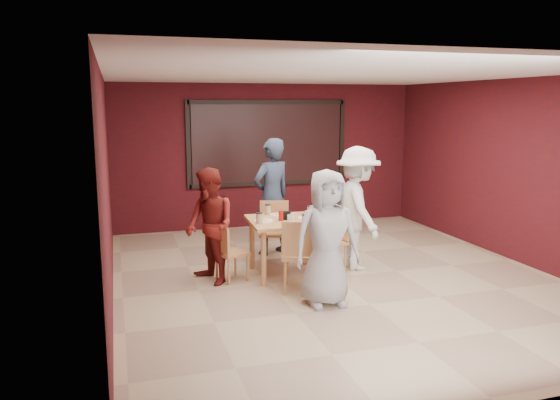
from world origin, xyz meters
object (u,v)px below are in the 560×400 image
object	(u,v)px
chair_right	(334,237)
diner_right	(357,208)
diner_left	(210,226)
chair_left	(228,250)
chair_front	(300,252)
diner_back	(272,197)
diner_front	(327,238)
chair_back	(274,228)
dining_table	(286,227)

from	to	relation	value
chair_right	diner_right	xyz separation A→B (m)	(0.36, -0.01, 0.42)
diner_left	chair_left	bearing A→B (deg)	67.93
chair_front	diner_back	xyz separation A→B (m)	(0.18, 1.93, 0.39)
diner_front	diner_back	xyz separation A→B (m)	(0.01, 2.41, 0.11)
chair_back	chair_right	world-z (taller)	chair_back
chair_front	chair_left	world-z (taller)	chair_front
chair_right	diner_front	distance (m)	1.46
dining_table	chair_left	world-z (taller)	dining_table
chair_back	diner_right	bearing A→B (deg)	-34.41
diner_front	diner_back	bearing A→B (deg)	91.32
diner_front	diner_right	world-z (taller)	diner_right
diner_back	chair_right	bearing A→B (deg)	96.51
chair_front	diner_right	bearing A→B (deg)	34.25
dining_table	chair_back	distance (m)	0.75
diner_front	diner_right	distance (m)	1.60
chair_front	diner_front	world-z (taller)	diner_front
chair_back	diner_back	size ratio (longest dim) A/B	0.49
chair_left	diner_back	size ratio (longest dim) A/B	0.42
chair_left	chair_right	world-z (taller)	chair_right
diner_left	diner_right	world-z (taller)	diner_right
chair_front	diner_back	distance (m)	1.98
chair_right	diner_right	distance (m)	0.55
chair_left	chair_right	size ratio (longest dim) A/B	0.91
chair_back	diner_front	world-z (taller)	diner_front
chair_back	diner_front	size ratio (longest dim) A/B	0.56
dining_table	chair_right	size ratio (longest dim) A/B	1.24
chair_right	diner_front	bearing A→B (deg)	-116.13
diner_back	diner_front	bearing A→B (deg)	67.89
chair_left	diner_left	xyz separation A→B (m)	(-0.24, 0.01, 0.34)
diner_back	diner_left	world-z (taller)	diner_back
chair_front	diner_left	size ratio (longest dim) A/B	0.61
dining_table	chair_left	size ratio (longest dim) A/B	1.37
diner_back	diner_left	bearing A→B (deg)	22.59
chair_front	chair_left	distance (m)	1.09
diner_front	dining_table	bearing A→B (deg)	97.01
diner_right	chair_back	bearing A→B (deg)	57.93
chair_back	chair_left	xyz separation A→B (m)	(-0.89, -0.78, -0.08)
chair_front	chair_left	bearing A→B (deg)	137.32
dining_table	diner_left	xyz separation A→B (m)	(-1.08, -0.04, 0.09)
chair_back	diner_right	size ratio (longest dim) A/B	0.51
diner_right	diner_front	bearing A→B (deg)	144.29
dining_table	chair_right	xyz separation A→B (m)	(0.74, 0.02, -0.21)
diner_front	diner_left	xyz separation A→B (m)	(-1.20, 1.22, -0.04)
chair_right	diner_back	world-z (taller)	diner_back
chair_left	chair_right	distance (m)	1.59
diner_back	chair_front	bearing A→B (deg)	62.84
dining_table	chair_back	bearing A→B (deg)	86.50
dining_table	chair_back	world-z (taller)	dining_table
diner_back	diner_left	size ratio (longest dim) A/B	1.19
chair_back	dining_table	bearing A→B (deg)	-93.50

